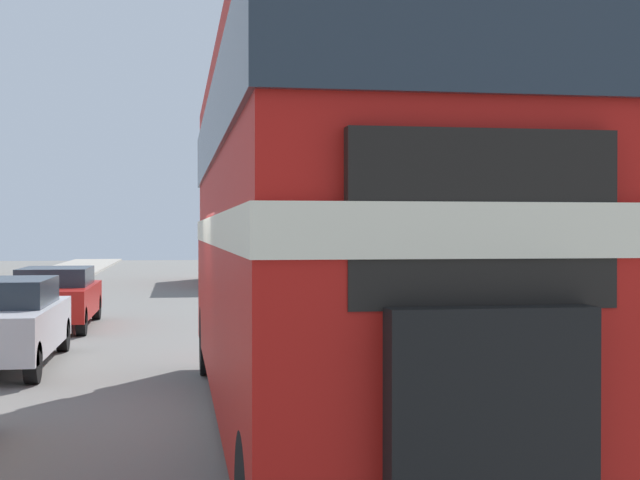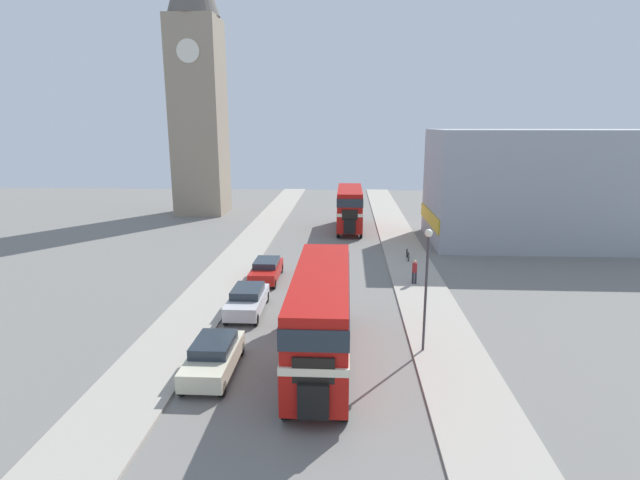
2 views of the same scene
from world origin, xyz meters
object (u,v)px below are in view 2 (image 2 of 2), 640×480
car_parked_near (214,356)px  car_parked_mid (247,300)px  church_tower (197,73)px  double_decker_bus (321,310)px  bicycle_on_pavement (408,255)px  bus_distant (350,205)px  pedestrian_walking (415,270)px  car_parked_far (266,270)px  street_lamp (427,272)px

car_parked_near → car_parked_mid: size_ratio=1.00×
church_tower → double_decker_bus: bearing=-66.9°
double_decker_bus → bicycle_on_pavement: size_ratio=6.27×
bus_distant → bicycle_on_pavement: bus_distant is taller
pedestrian_walking → bicycle_on_pavement: size_ratio=0.93×
bicycle_on_pavement → church_tower: bearing=136.9°
double_decker_bus → car_parked_mid: 7.63m
car_parked_far → bicycle_on_pavement: bearing=28.1°
car_parked_near → car_parked_far: (0.17, 13.36, -0.04)m
bicycle_on_pavement → church_tower: size_ratio=0.06×
double_decker_bus → street_lamp: size_ratio=1.88×
car_parked_far → church_tower: (-11.92, 26.38, 15.50)m
car_parked_mid → church_tower: size_ratio=0.14×
double_decker_bus → pedestrian_walking: double_decker_bus is taller
double_decker_bus → car_parked_far: double_decker_bus is taller
church_tower → bicycle_on_pavement: bearing=-43.1°
street_lamp → car_parked_far: bearing=130.4°
bicycle_on_pavement → church_tower: 34.35m
street_lamp → church_tower: church_tower is taller
pedestrian_walking → street_lamp: bearing=-95.0°
car_parked_far → bicycle_on_pavement: car_parked_far is taller
car_parked_far → pedestrian_walking: (10.09, -0.64, 0.30)m
street_lamp → bicycle_on_pavement: bearing=85.9°
car_parked_far → church_tower: 32.84m
double_decker_bus → car_parked_near: bearing=-163.9°
car_parked_near → street_lamp: size_ratio=0.77×
car_parked_near → church_tower: size_ratio=0.14×
double_decker_bus → car_parked_mid: double_decker_bus is taller
street_lamp → bus_distant: bearing=96.9°
car_parked_near → bus_distant: bearing=79.0°
double_decker_bus → street_lamp: bearing=14.4°
car_parked_mid → double_decker_bus: bearing=-52.3°
car_parked_mid → pedestrian_walking: pedestrian_walking is taller
bus_distant → double_decker_bus: bearing=-92.7°
double_decker_bus → car_parked_near: size_ratio=2.44×
bus_distant → street_lamp: 28.33m
bus_distant → street_lamp: street_lamp is taller
car_parked_near → street_lamp: (9.36, 2.55, 3.17)m
pedestrian_walking → bicycle_on_pavement: pedestrian_walking is taller
car_parked_near → street_lamp: bearing=15.2°
bus_distant → car_parked_near: size_ratio=2.09×
bicycle_on_pavement → street_lamp: bearing=-94.1°
car_parked_mid → church_tower: church_tower is taller
pedestrian_walking → bicycle_on_pavement: bearing=87.4°
double_decker_bus → bicycle_on_pavement: (5.94, 17.57, -2.04)m
church_tower → street_lamp: bearing=-60.4°
double_decker_bus → car_parked_far: size_ratio=2.42×
double_decker_bus → street_lamp: street_lamp is taller
street_lamp → double_decker_bus: bearing=-165.6°
double_decker_bus → car_parked_far: (-4.43, 12.04, -1.78)m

